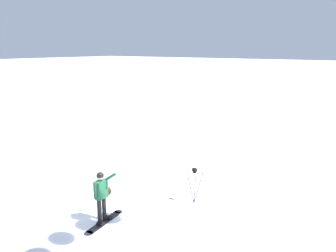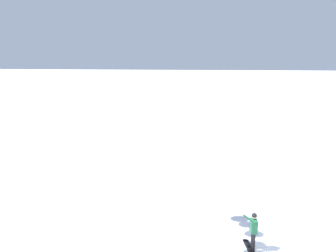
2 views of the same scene
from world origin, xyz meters
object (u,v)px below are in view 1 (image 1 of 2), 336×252
(snowboard, at_px, (104,221))
(gear_bag_large, at_px, (106,191))
(camera_tripod, at_px, (195,178))
(snowboarder, at_px, (101,192))

(snowboard, xyz_separation_m, gear_bag_large, (1.54, 1.48, 0.10))
(gear_bag_large, bearing_deg, snowboard, -136.08)
(snowboard, bearing_deg, gear_bag_large, 43.92)
(snowboard, height_order, gear_bag_large, gear_bag_large)
(snowboard, distance_m, camera_tripod, 3.42)
(snowboarder, bearing_deg, camera_tripod, -31.35)
(snowboarder, height_order, gear_bag_large, snowboarder)
(snowboard, xyz_separation_m, camera_tripod, (2.85, -1.65, 0.93))
(snowboarder, relative_size, gear_bag_large, 2.66)
(gear_bag_large, xyz_separation_m, camera_tripod, (1.32, -3.13, 0.83))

